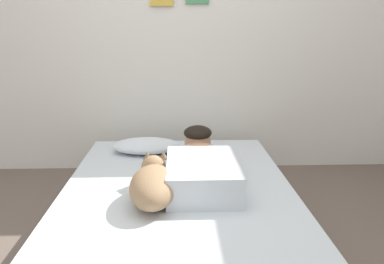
{
  "coord_description": "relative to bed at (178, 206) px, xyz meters",
  "views": [
    {
      "loc": [
        -0.03,
        -1.94,
        1.26
      ],
      "look_at": [
        0.07,
        0.73,
        0.57
      ],
      "focal_mm": 37.59,
      "sensor_mm": 36.0,
      "label": 1
    }
  ],
  "objects": [
    {
      "name": "back_wall",
      "position": [
        0.03,
        1.24,
        1.09
      ],
      "size": [
        4.22,
        0.12,
        2.5
      ],
      "color": "silver",
      "rests_on": "ground"
    },
    {
      "name": "dog",
      "position": [
        -0.14,
        -0.27,
        0.26
      ],
      "size": [
        0.26,
        0.57,
        0.21
      ],
      "color": "#9E7A56",
      "rests_on": "bed"
    },
    {
      "name": "person_lying",
      "position": [
        0.14,
        0.03,
        0.27
      ],
      "size": [
        0.43,
        0.92,
        0.27
      ],
      "color": "silver",
      "rests_on": "bed"
    },
    {
      "name": "bed",
      "position": [
        0.0,
        0.0,
        0.0
      ],
      "size": [
        1.44,
        2.0,
        0.32
      ],
      "color": "#4C4742",
      "rests_on": "ground"
    },
    {
      "name": "coffee_cup",
      "position": [
        0.25,
        0.48,
        0.2
      ],
      "size": [
        0.12,
        0.09,
        0.07
      ],
      "color": "#D84C47",
      "rests_on": "bed"
    },
    {
      "name": "pillow",
      "position": [
        -0.25,
        0.64,
        0.22
      ],
      "size": [
        0.52,
        0.32,
        0.11
      ],
      "primitive_type": "ellipsoid",
      "color": "silver",
      "rests_on": "bed"
    },
    {
      "name": "cell_phone",
      "position": [
        0.09,
        -0.09,
        0.17
      ],
      "size": [
        0.07,
        0.14,
        0.01
      ],
      "primitive_type": "cube",
      "color": "black",
      "rests_on": "bed"
    }
  ]
}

